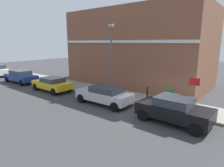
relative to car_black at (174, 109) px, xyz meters
name	(u,v)px	position (x,y,z in m)	size (l,w,h in m)	color
ground	(148,111)	(0.73, 1.96, -0.77)	(80.00, 80.00, 0.00)	#38383A
sidewalk	(99,91)	(2.54, 7.96, -0.70)	(2.79, 30.00, 0.15)	gray
corner_building	(139,48)	(7.83, 6.95, 3.03)	(7.90, 13.97, 7.60)	brown
car_black	(174,109)	(0.00, 0.00, 0.00)	(2.05, 4.06, 1.48)	black
car_silver	(104,94)	(0.07, 5.18, -0.05)	(1.85, 4.29, 1.34)	#B7B7BC
car_yellow	(52,84)	(-0.05, 11.44, -0.08)	(1.88, 4.03, 1.29)	gold
car_blue	(21,76)	(0.00, 17.45, -0.03)	(1.92, 4.45, 1.40)	navy
utility_cabinet	(169,98)	(2.33, 1.20, -0.09)	(0.46, 0.61, 1.15)	#1E4C28
bollard_near_cabinet	(147,93)	(2.43, 2.96, -0.07)	(0.14, 0.14, 1.04)	black
street_sign	(194,91)	(1.41, -0.59, 0.89)	(0.08, 0.60, 2.30)	#59595B
lamppost	(111,56)	(2.39, 6.40, 2.53)	(0.20, 0.44, 5.72)	#59595B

